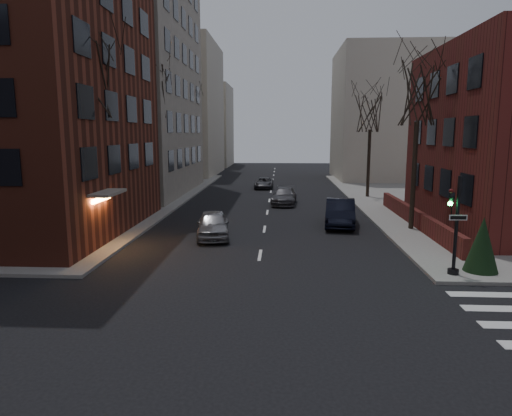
# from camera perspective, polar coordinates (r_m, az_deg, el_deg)

# --- Properties ---
(ground) EXTENTS (160.00, 160.00, 0.00)m
(ground) POSITION_cam_1_polar(r_m,az_deg,el_deg) (10.97, -2.59, -22.63)
(ground) COLOR black
(ground) RESTS_ON ground
(building_left_tan) EXTENTS (18.00, 18.00, 28.00)m
(building_left_tan) POSITION_cam_1_polar(r_m,az_deg,el_deg) (47.54, -20.27, 18.74)
(building_left_tan) COLOR gray
(building_left_tan) RESTS_ON ground
(low_wall_right) EXTENTS (0.35, 16.00, 1.00)m
(low_wall_right) POSITION_cam_1_polar(r_m,az_deg,el_deg) (29.91, 19.24, -1.09)
(low_wall_right) COLOR #581C19
(low_wall_right) RESTS_ON sidewalk_far_right
(building_distant_la) EXTENTS (14.00, 16.00, 18.00)m
(building_distant_la) POSITION_cam_1_polar(r_m,az_deg,el_deg) (66.28, -11.08, 11.96)
(building_distant_la) COLOR #B7AD9B
(building_distant_la) RESTS_ON ground
(building_distant_ra) EXTENTS (14.00, 14.00, 16.00)m
(building_distant_ra) POSITION_cam_1_polar(r_m,az_deg,el_deg) (60.93, 16.74, 11.04)
(building_distant_ra) COLOR #B7AD9B
(building_distant_ra) RESTS_ON ground
(building_distant_lb) EXTENTS (10.00, 12.00, 14.00)m
(building_distant_lb) POSITION_cam_1_polar(r_m,az_deg,el_deg) (82.45, -6.76, 10.14)
(building_distant_lb) COLOR #B7AD9B
(building_distant_lb) RESTS_ON ground
(traffic_signal) EXTENTS (0.76, 0.44, 4.00)m
(traffic_signal) POSITION_cam_1_polar(r_m,az_deg,el_deg) (19.92, 23.56, -2.72)
(traffic_signal) COLOR black
(traffic_signal) RESTS_ON sidewalk_far_right
(tree_left_a) EXTENTS (4.18, 4.18, 10.26)m
(tree_left_a) POSITION_cam_1_polar(r_m,az_deg,el_deg) (25.36, -20.26, 14.83)
(tree_left_a) COLOR #2D231C
(tree_left_a) RESTS_ON sidewalk_far_left
(tree_left_b) EXTENTS (4.40, 4.40, 10.80)m
(tree_left_b) POSITION_cam_1_polar(r_m,az_deg,el_deg) (36.71, -12.71, 14.00)
(tree_left_b) COLOR #2D231C
(tree_left_b) RESTS_ON sidewalk_far_left
(tree_left_c) EXTENTS (3.96, 3.96, 9.72)m
(tree_left_c) POSITION_cam_1_polar(r_m,az_deg,el_deg) (50.26, -8.28, 11.81)
(tree_left_c) COLOR #2D231C
(tree_left_c) RESTS_ON sidewalk_far_left
(tree_right_a) EXTENTS (3.96, 3.96, 9.72)m
(tree_right_a) POSITION_cam_1_polar(r_m,az_deg,el_deg) (28.45, 19.64, 13.31)
(tree_right_a) COLOR #2D231C
(tree_right_a) RESTS_ON sidewalk_far_right
(tree_right_b) EXTENTS (3.74, 3.74, 9.18)m
(tree_right_b) POSITION_cam_1_polar(r_m,az_deg,el_deg) (42.03, 14.14, 11.52)
(tree_right_b) COLOR #2D231C
(tree_right_b) RESTS_ON sidewalk_far_right
(streetlamp_near) EXTENTS (0.36, 0.36, 6.28)m
(streetlamp_near) POSITION_cam_1_polar(r_m,az_deg,el_deg) (32.61, -13.30, 6.36)
(streetlamp_near) COLOR black
(streetlamp_near) RESTS_ON sidewalk_far_left
(streetlamp_far) EXTENTS (0.36, 0.36, 6.28)m
(streetlamp_far) POSITION_cam_1_polar(r_m,az_deg,el_deg) (52.09, -7.09, 7.57)
(streetlamp_far) COLOR black
(streetlamp_far) RESTS_ON sidewalk_far_left
(parked_sedan) EXTENTS (2.38, 5.25, 1.67)m
(parked_sedan) POSITION_cam_1_polar(r_m,az_deg,el_deg) (29.27, 10.48, -0.57)
(parked_sedan) COLOR black
(parked_sedan) RESTS_ON ground
(car_lane_silver) EXTENTS (2.33, 4.55, 1.48)m
(car_lane_silver) POSITION_cam_1_polar(r_m,az_deg,el_deg) (25.66, -5.40, -2.07)
(car_lane_silver) COLOR gray
(car_lane_silver) RESTS_ON ground
(car_lane_gray) EXTENTS (2.28, 4.81, 1.36)m
(car_lane_gray) POSITION_cam_1_polar(r_m,az_deg,el_deg) (37.52, 3.55, 1.49)
(car_lane_gray) COLOR #434247
(car_lane_gray) RESTS_ON ground
(car_lane_far) EXTENTS (1.97, 4.15, 1.14)m
(car_lane_far) POSITION_cam_1_polar(r_m,az_deg,el_deg) (48.35, 1.00, 3.15)
(car_lane_far) COLOR #3F3E43
(car_lane_far) RESTS_ON ground
(sandwich_board) EXTENTS (0.50, 0.60, 0.84)m
(sandwich_board) POSITION_cam_1_polar(r_m,az_deg,el_deg) (26.78, 23.93, -2.73)
(sandwich_board) COLOR white
(sandwich_board) RESTS_ON sidewalk_far_right
(evergreen_shrub) EXTENTS (1.44, 1.44, 2.28)m
(evergreen_shrub) POSITION_cam_1_polar(r_m,az_deg,el_deg) (20.95, 26.43, -4.09)
(evergreen_shrub) COLOR #16311D
(evergreen_shrub) RESTS_ON sidewalk_far_right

